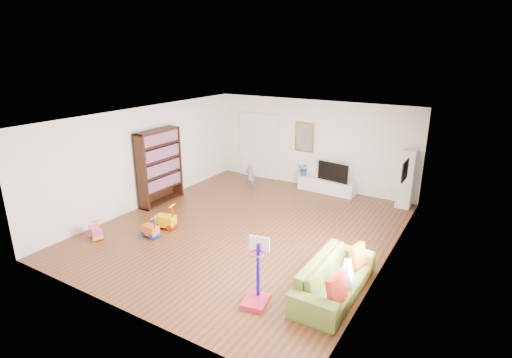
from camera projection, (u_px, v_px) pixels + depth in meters
The scene contains 25 objects.
floor at pixel (247, 229), 9.64m from camera, with size 6.50×7.50×0.00m, color brown.
ceiling at pixel (247, 117), 8.81m from camera, with size 6.50×7.50×0.00m, color white.
wall_back at pixel (312, 144), 12.28m from camera, with size 6.50×0.00×2.70m, color white.
wall_front at pixel (117, 238), 6.17m from camera, with size 6.50×0.00×2.70m, color silver.
wall_left at pixel (146, 157), 10.82m from camera, with size 0.00×7.50×2.70m, color white.
wall_right at pixel (390, 202), 7.63m from camera, with size 0.00×7.50×2.70m, color silver.
navy_accent at pixel (408, 160), 8.62m from camera, with size 0.01×3.20×1.70m, color black.
olive_wainscot at pixel (401, 217), 9.03m from camera, with size 0.01×3.20×1.00m, color brown.
doorway at pixel (259, 146), 13.27m from camera, with size 1.45×0.06×2.10m, color white.
painting_back at pixel (305, 137), 12.31m from camera, with size 0.62×0.06×0.92m, color gold.
artwork_right at pixel (405, 170), 8.90m from camera, with size 0.04×0.56×0.46m, color #7F3F8C.
media_console at pixel (326, 186), 12.06m from camera, with size 1.74×0.44×0.41m, color silver.
tall_cabinet at pixel (406, 179), 10.72m from camera, with size 0.38×0.38×1.61m, color white.
bookshelf at pixel (160, 167), 10.99m from camera, with size 0.37×1.42×2.08m, color black.
sofa at pixel (335, 277), 6.99m from camera, with size 2.16×0.84×0.63m, color olive.
basketball_hoop at pixel (255, 273), 6.60m from camera, with size 0.41×0.50×1.19m, color red.
ride_on_yellow at pixel (165, 216), 9.57m from camera, with size 0.46×0.29×0.62m, color #FFC200.
ride_on_orange at pixel (150, 226), 9.15m from camera, with size 0.39×0.24×0.52m, color orange.
ride_on_pink at pixel (95, 228), 9.08m from camera, with size 0.37×0.23×0.50m, color #F13B83.
child at pixel (250, 176), 12.27m from camera, with size 0.30×0.19×0.81m, color slate.
tv at pixel (335, 171), 11.80m from camera, with size 0.98×0.13×0.56m, color black.
vase_plant at pixel (304, 169), 12.28m from camera, with size 0.37×0.32×0.42m, color #1D5499.
pillow_left at pixel (337, 289), 6.33m from camera, with size 0.11×0.42×0.42m, color red.
pillow_center at pixel (349, 273), 6.78m from camera, with size 0.10×0.37×0.37m, color white.
pillow_right at pixel (358, 255), 7.37m from camera, with size 0.11×0.40×0.40m, color #C03E08.
Camera 1 is at (4.73, -7.42, 4.12)m, focal length 28.00 mm.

